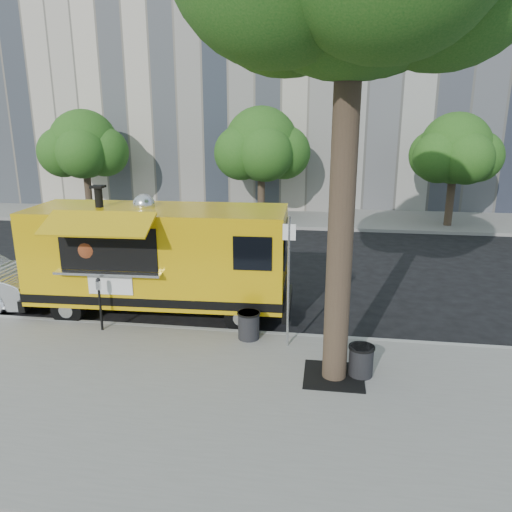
{
  "coord_description": "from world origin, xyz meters",
  "views": [
    {
      "loc": [
        2.36,
        -11.92,
        5.22
      ],
      "look_at": [
        0.6,
        0.0,
        1.8
      ],
      "focal_mm": 35.0,
      "sensor_mm": 36.0,
      "label": 1
    }
  ],
  "objects_px": {
    "trash_bin_right": "(249,324)",
    "far_tree_b": "(261,144)",
    "trash_bin_left": "(361,360)",
    "far_tree_c": "(455,149)",
    "far_tree_a": "(84,144)",
    "parking_meter": "(100,298)",
    "food_truck": "(158,257)",
    "sign_post": "(288,275)"
  },
  "relations": [
    {
      "from": "parking_meter",
      "to": "trash_bin_right",
      "type": "height_order",
      "value": "parking_meter"
    },
    {
      "from": "far_tree_c",
      "to": "trash_bin_right",
      "type": "relative_size",
      "value": 7.99
    },
    {
      "from": "sign_post",
      "to": "trash_bin_left",
      "type": "bearing_deg",
      "value": -35.54
    },
    {
      "from": "parking_meter",
      "to": "trash_bin_right",
      "type": "bearing_deg",
      "value": 0.79
    },
    {
      "from": "far_tree_c",
      "to": "parking_meter",
      "type": "distance_m",
      "value": 17.82
    },
    {
      "from": "far_tree_b",
      "to": "far_tree_c",
      "type": "relative_size",
      "value": 1.06
    },
    {
      "from": "far_tree_a",
      "to": "far_tree_b",
      "type": "height_order",
      "value": "far_tree_b"
    },
    {
      "from": "far_tree_b",
      "to": "far_tree_c",
      "type": "distance_m",
      "value": 9.01
    },
    {
      "from": "far_tree_c",
      "to": "sign_post",
      "type": "distance_m",
      "value": 15.48
    },
    {
      "from": "far_tree_b",
      "to": "sign_post",
      "type": "relative_size",
      "value": 1.83
    },
    {
      "from": "far_tree_c",
      "to": "trash_bin_right",
      "type": "xyz_separation_m",
      "value": [
        -7.38,
        -13.7,
        -3.22
      ]
    },
    {
      "from": "far_tree_c",
      "to": "food_truck",
      "type": "height_order",
      "value": "far_tree_c"
    },
    {
      "from": "far_tree_a",
      "to": "food_truck",
      "type": "distance_m",
      "value": 14.67
    },
    {
      "from": "far_tree_a",
      "to": "food_truck",
      "type": "relative_size",
      "value": 0.76
    },
    {
      "from": "far_tree_c",
      "to": "far_tree_a",
      "type": "bearing_deg",
      "value": -179.68
    },
    {
      "from": "far_tree_b",
      "to": "trash_bin_right",
      "type": "relative_size",
      "value": 8.44
    },
    {
      "from": "far_tree_b",
      "to": "far_tree_a",
      "type": "bearing_deg",
      "value": -177.46
    },
    {
      "from": "trash_bin_left",
      "to": "trash_bin_right",
      "type": "distance_m",
      "value": 2.86
    },
    {
      "from": "food_truck",
      "to": "far_tree_a",
      "type": "bearing_deg",
      "value": 121.14
    },
    {
      "from": "trash_bin_left",
      "to": "parking_meter",
      "type": "bearing_deg",
      "value": 167.78
    },
    {
      "from": "far_tree_b",
      "to": "parking_meter",
      "type": "bearing_deg",
      "value": -98.1
    },
    {
      "from": "parking_meter",
      "to": "food_truck",
      "type": "height_order",
      "value": "food_truck"
    },
    {
      "from": "far_tree_c",
      "to": "trash_bin_right",
      "type": "distance_m",
      "value": 15.89
    },
    {
      "from": "sign_post",
      "to": "food_truck",
      "type": "height_order",
      "value": "food_truck"
    },
    {
      "from": "food_truck",
      "to": "trash_bin_right",
      "type": "relative_size",
      "value": 10.8
    },
    {
      "from": "parking_meter",
      "to": "trash_bin_right",
      "type": "xyz_separation_m",
      "value": [
        3.62,
        0.05,
        -0.48
      ]
    },
    {
      "from": "trash_bin_left",
      "to": "trash_bin_right",
      "type": "height_order",
      "value": "trash_bin_right"
    },
    {
      "from": "far_tree_c",
      "to": "trash_bin_right",
      "type": "bearing_deg",
      "value": -118.3
    },
    {
      "from": "parking_meter",
      "to": "trash_bin_right",
      "type": "distance_m",
      "value": 3.66
    },
    {
      "from": "food_truck",
      "to": "trash_bin_left",
      "type": "distance_m",
      "value": 6.0
    },
    {
      "from": "food_truck",
      "to": "parking_meter",
      "type": "bearing_deg",
      "value": -124.7
    },
    {
      "from": "sign_post",
      "to": "parking_meter",
      "type": "xyz_separation_m",
      "value": [
        -4.55,
        0.2,
        -0.87
      ]
    },
    {
      "from": "trash_bin_right",
      "to": "far_tree_b",
      "type": "bearing_deg",
      "value": 96.61
    },
    {
      "from": "far_tree_b",
      "to": "trash_bin_right",
      "type": "bearing_deg",
      "value": -83.39
    },
    {
      "from": "sign_post",
      "to": "parking_meter",
      "type": "height_order",
      "value": "sign_post"
    },
    {
      "from": "far_tree_c",
      "to": "parking_meter",
      "type": "relative_size",
      "value": 3.9
    },
    {
      "from": "sign_post",
      "to": "trash_bin_right",
      "type": "xyz_separation_m",
      "value": [
        -0.93,
        0.25,
        -1.35
      ]
    },
    {
      "from": "far_tree_b",
      "to": "parking_meter",
      "type": "xyz_separation_m",
      "value": [
        -2.0,
        -14.05,
        -2.85
      ]
    },
    {
      "from": "far_tree_b",
      "to": "trash_bin_left",
      "type": "relative_size",
      "value": 8.69
    },
    {
      "from": "far_tree_a",
      "to": "parking_meter",
      "type": "xyz_separation_m",
      "value": [
        7.0,
        -13.65,
        -2.79
      ]
    },
    {
      "from": "far_tree_c",
      "to": "trash_bin_left",
      "type": "bearing_deg",
      "value": -107.91
    },
    {
      "from": "far_tree_a",
      "to": "far_tree_c",
      "type": "height_order",
      "value": "far_tree_a"
    }
  ]
}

